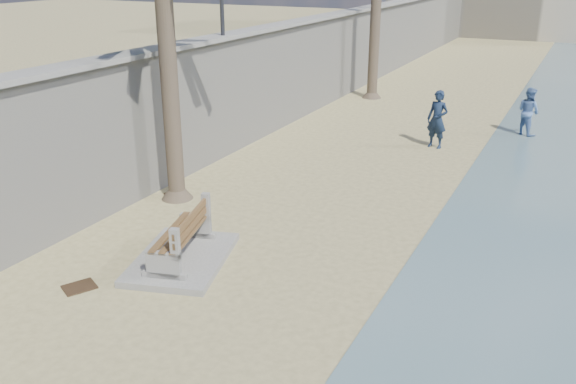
% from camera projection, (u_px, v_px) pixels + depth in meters
% --- Properties ---
extents(seawall, '(0.45, 70.00, 3.50)m').
position_uv_depth(seawall, '(326.00, 61.00, 25.17)').
color(seawall, gray).
rests_on(seawall, ground_plane).
extents(wall_cap, '(0.80, 70.00, 0.12)m').
position_uv_depth(wall_cap, '(327.00, 16.00, 24.53)').
color(wall_cap, gray).
rests_on(wall_cap, seawall).
extents(bench_far, '(2.31, 2.86, 1.04)m').
position_uv_depth(bench_far, '(181.00, 241.00, 12.06)').
color(bench_far, gray).
rests_on(bench_far, ground_plane).
extents(person_a, '(0.87, 0.69, 2.12)m').
position_uv_depth(person_a, '(438.00, 115.00, 19.30)').
color(person_a, '#142139').
rests_on(person_a, ground_plane).
extents(person_b, '(1.11, 1.07, 1.82)m').
position_uv_depth(person_b, '(529.00, 109.00, 20.79)').
color(person_b, '#5272A9').
rests_on(person_b, ground_plane).
extents(debris_c, '(0.77, 0.78, 0.03)m').
position_uv_depth(debris_c, '(177.00, 195.00, 15.65)').
color(debris_c, '#382616').
rests_on(debris_c, ground_plane).
extents(debris_d, '(0.67, 0.71, 0.03)m').
position_uv_depth(debris_d, '(79.00, 287.00, 11.25)').
color(debris_d, '#382616').
rests_on(debris_d, ground_plane).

